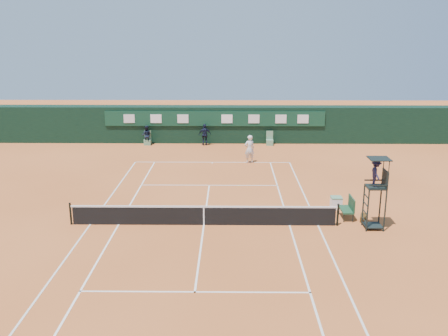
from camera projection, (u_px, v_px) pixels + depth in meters
The scene contains 14 objects.
ground at pixel (204, 225), 23.98m from camera, with size 90.00×90.00×0.00m, color #C8652F.
court_lines at pixel (204, 225), 23.98m from camera, with size 11.05×23.85×0.01m.
tennis_net at pixel (204, 215), 23.85m from camera, with size 12.90×0.10×1.10m.
back_wall at pixel (215, 124), 41.65m from camera, with size 40.00×1.65×3.00m.
linesman_chair_left at pixel (148, 141), 40.82m from camera, with size 0.55×0.50×1.15m.
linesman_chair_right at pixel (270, 141), 40.70m from camera, with size 0.55×0.50×1.15m.
umpire_chair at pixel (376, 178), 22.95m from camera, with size 0.96×0.95×3.42m.
player_bench at pixel (349, 207), 24.70m from camera, with size 0.56×1.20×1.10m.
tennis_bag at pixel (364, 218), 24.50m from camera, with size 0.32×0.74×0.28m, color black.
cooler at pixel (336, 203), 26.12m from camera, with size 0.57×0.57×0.65m.
tennis_ball at pixel (239, 186), 29.93m from camera, with size 0.06×0.06×0.06m, color #CDF038.
player at pixel (249, 149), 35.10m from camera, with size 0.73×0.48×1.99m, color silver.
ball_kid_left at pixel (146, 135), 40.62m from camera, with size 0.79×0.61×1.62m, color black.
ball_kid_right at pixel (205, 135), 40.51m from camera, with size 1.03×0.43×1.76m, color black.
Camera 1 is at (1.23, -22.38, 9.00)m, focal length 40.00 mm.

